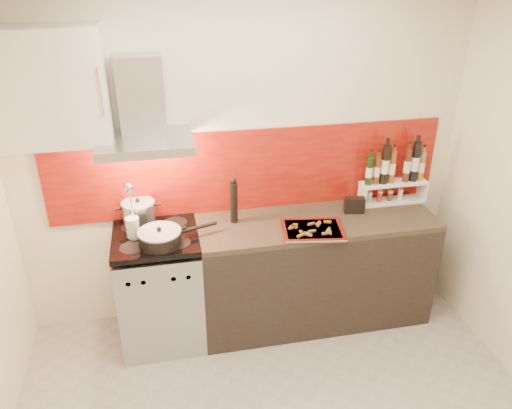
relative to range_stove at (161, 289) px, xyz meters
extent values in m
cube|color=silver|center=(0.70, 0.30, 0.86)|extent=(3.40, 0.02, 2.60)
cube|color=maroon|center=(0.75, 0.29, 0.78)|extent=(3.00, 0.02, 0.64)
cube|color=#B7B7BA|center=(0.00, 0.00, -0.02)|extent=(0.60, 0.60, 0.84)
cube|color=black|center=(0.00, -0.28, -0.11)|extent=(0.50, 0.02, 0.40)
cube|color=#B7B7BA|center=(0.00, -0.28, 0.28)|extent=(0.56, 0.02, 0.12)
cube|color=#FF190C|center=(0.00, -0.29, 0.28)|extent=(0.10, 0.01, 0.04)
cube|color=black|center=(0.00, 0.00, 0.45)|extent=(0.60, 0.60, 0.04)
cube|color=black|center=(1.20, 0.00, -0.01)|extent=(1.80, 0.60, 0.86)
cube|color=#2B241A|center=(1.20, 0.00, 0.44)|extent=(1.80, 0.60, 0.04)
cube|color=#B7B7BA|center=(0.00, 0.05, 1.14)|extent=(0.62, 0.50, 0.06)
cube|color=#B7B7BA|center=(0.00, 0.20, 1.42)|extent=(0.30, 0.18, 0.50)
sphere|color=#FFD18C|center=(-0.15, 0.05, 1.10)|extent=(0.07, 0.07, 0.07)
sphere|color=#FFD18C|center=(0.15, 0.05, 1.10)|extent=(0.07, 0.07, 0.07)
cube|color=white|center=(-0.55, 0.13, 1.51)|extent=(0.70, 0.35, 0.72)
cylinder|color=#B7B7BA|center=(-0.10, 0.19, 0.55)|extent=(0.23, 0.23, 0.16)
cylinder|color=#99999E|center=(-0.10, 0.19, 0.64)|extent=(0.24, 0.24, 0.01)
sphere|color=black|center=(-0.10, 0.19, 0.66)|extent=(0.03, 0.03, 0.03)
cylinder|color=black|center=(0.03, -0.14, 0.51)|extent=(0.29, 0.29, 0.09)
cylinder|color=#99999E|center=(0.03, -0.14, 0.57)|extent=(0.30, 0.30, 0.01)
sphere|color=black|center=(0.03, -0.14, 0.59)|extent=(0.03, 0.03, 0.03)
cylinder|color=black|center=(0.31, -0.05, 0.52)|extent=(0.27, 0.11, 0.03)
cylinder|color=silver|center=(-0.14, 0.01, 0.54)|extent=(0.09, 0.09, 0.15)
cylinder|color=silver|center=(-0.13, 0.01, 0.74)|extent=(0.01, 0.07, 0.28)
sphere|color=silver|center=(-0.13, -0.05, 0.87)|extent=(0.06, 0.06, 0.06)
cylinder|color=black|center=(0.58, 0.10, 0.62)|extent=(0.06, 0.06, 0.32)
sphere|color=black|center=(0.58, 0.10, 0.79)|extent=(0.04, 0.04, 0.04)
cube|color=white|center=(1.88, 0.17, 0.47)|extent=(0.54, 0.15, 0.01)
cube|color=white|center=(1.62, 0.17, 0.54)|extent=(0.01, 0.15, 0.15)
cube|color=white|center=(2.14, 0.17, 0.54)|extent=(0.02, 0.15, 0.15)
cube|color=white|center=(1.88, 0.17, 0.62)|extent=(0.54, 0.15, 0.02)
cylinder|color=black|center=(1.66, 0.17, 0.75)|extent=(0.05, 0.05, 0.23)
cylinder|color=#542E0E|center=(1.72, 0.17, 0.75)|extent=(0.05, 0.05, 0.23)
cylinder|color=black|center=(1.79, 0.17, 0.79)|extent=(0.06, 0.06, 0.32)
cylinder|color=brown|center=(1.85, 0.17, 0.76)|extent=(0.05, 0.05, 0.26)
cylinder|color=#4B1B14|center=(1.97, 0.17, 0.77)|extent=(0.05, 0.05, 0.28)
cylinder|color=black|center=(2.04, 0.17, 0.79)|extent=(0.06, 0.06, 0.32)
cylinder|color=brown|center=(2.10, 0.17, 0.75)|extent=(0.05, 0.05, 0.24)
cylinder|color=#B8AD96|center=(1.68, 0.17, 0.51)|extent=(0.04, 0.04, 0.07)
cylinder|color=#AB311C|center=(1.77, 0.17, 0.51)|extent=(0.04, 0.04, 0.08)
cylinder|color=#4A3A25|center=(1.86, 0.17, 0.51)|extent=(0.04, 0.04, 0.07)
cylinder|color=silver|center=(1.95, 0.17, 0.51)|extent=(0.04, 0.04, 0.08)
cube|color=black|center=(1.51, 0.06, 0.52)|extent=(0.16, 0.09, 0.13)
cube|color=silver|center=(1.11, -0.16, 0.47)|extent=(0.47, 0.38, 0.01)
cube|color=silver|center=(1.11, -0.16, 0.48)|extent=(0.49, 0.41, 0.01)
cube|color=red|center=(1.11, -0.16, 0.48)|extent=(0.42, 0.34, 0.01)
cube|color=brown|center=(0.99, -0.25, 0.49)|extent=(0.06, 0.04, 0.01)
cube|color=brown|center=(1.17, -0.10, 0.49)|extent=(0.05, 0.05, 0.01)
cube|color=brown|center=(1.02, -0.21, 0.49)|extent=(0.04, 0.06, 0.01)
cube|color=brown|center=(1.04, -0.23, 0.49)|extent=(0.06, 0.04, 0.01)
cube|color=brown|center=(1.21, -0.25, 0.49)|extent=(0.03, 0.06, 0.01)
cube|color=brown|center=(0.97, -0.13, 0.49)|extent=(0.06, 0.04, 0.01)
cube|color=brown|center=(1.00, -0.11, 0.49)|extent=(0.03, 0.06, 0.01)
cube|color=brown|center=(1.18, -0.26, 0.49)|extent=(0.06, 0.02, 0.01)
cube|color=brown|center=(1.09, -0.21, 0.49)|extent=(0.06, 0.02, 0.01)
cube|color=brown|center=(1.21, -0.21, 0.49)|extent=(0.05, 0.05, 0.01)
cube|color=brown|center=(0.98, -0.12, 0.49)|extent=(0.06, 0.02, 0.01)
cube|color=brown|center=(1.24, -0.10, 0.49)|extent=(0.06, 0.03, 0.01)
cube|color=brown|center=(1.05, -0.25, 0.49)|extent=(0.06, 0.04, 0.01)
cube|color=brown|center=(1.17, -0.12, 0.49)|extent=(0.05, 0.05, 0.01)
cube|color=brown|center=(0.98, -0.11, 0.49)|extent=(0.04, 0.06, 0.01)
cube|color=brown|center=(1.12, -0.10, 0.49)|extent=(0.06, 0.03, 0.01)
camera|label=1|loc=(0.08, -3.13, 2.24)|focal=35.00mm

